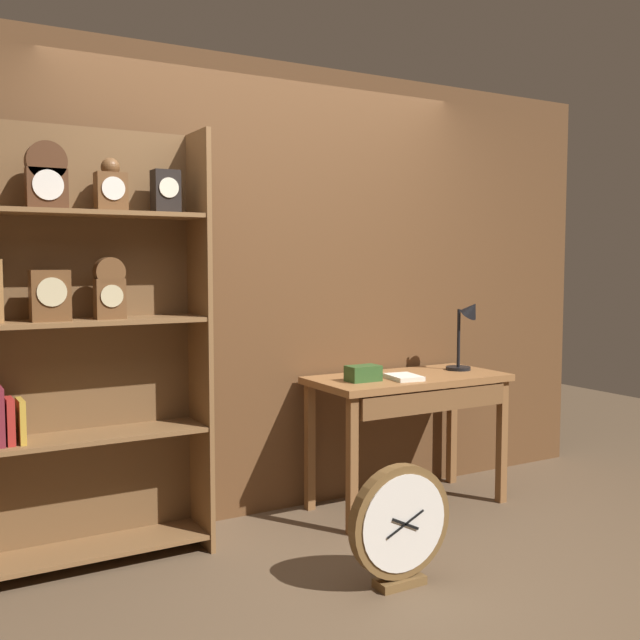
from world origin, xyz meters
name	(u,v)px	position (x,y,z in m)	size (l,w,h in m)	color
ground_plane	(395,592)	(0.00, 0.00, 0.00)	(10.00, 10.00, 0.00)	brown
back_wood_panel	(269,290)	(0.00, 1.26, 1.30)	(4.80, 0.05, 2.60)	brown
bookshelf	(72,335)	(-1.16, 0.99, 1.12)	(1.18, 0.31, 2.11)	brown
workbench	(410,394)	(0.74, 0.89, 0.68)	(1.18, 0.57, 0.79)	brown
desk_lamp	(467,328)	(1.19, 0.92, 1.05)	(0.21, 0.21, 0.45)	black
toolbox_small	(363,373)	(0.40, 0.88, 0.83)	(0.19, 0.12, 0.09)	#2D5123
open_repair_manual	(404,377)	(0.64, 0.82, 0.80)	(0.16, 0.22, 0.03)	silver
round_clock_large	(400,525)	(0.05, 0.04, 0.28)	(0.52, 0.11, 0.56)	brown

